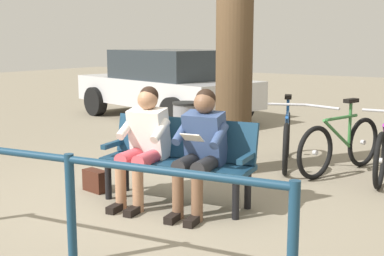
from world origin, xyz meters
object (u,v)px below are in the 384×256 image
(litter_bin, at_px, (186,133))
(bicycle_orange, at_px, (287,139))
(tree_trunk, at_px, (235,22))
(parked_car, at_px, (167,83))
(bench, at_px, (179,154))
(person_companion, at_px, (144,139))
(person_reading, at_px, (201,145))
(handbag, at_px, (95,181))
(bicycle_silver, at_px, (340,145))

(litter_bin, distance_m, bicycle_orange, 1.36)
(tree_trunk, distance_m, parked_car, 4.74)
(bench, relative_size, litter_bin, 1.95)
(person_companion, height_order, parked_car, parked_car)
(person_reading, bearing_deg, tree_trunk, -80.48)
(bicycle_orange, bearing_deg, person_companion, -36.63)
(person_reading, distance_m, parked_car, 6.05)
(person_reading, bearing_deg, parked_car, -58.52)
(handbag, distance_m, bicycle_silver, 3.08)
(person_reading, relative_size, tree_trunk, 0.32)
(person_companion, height_order, litter_bin, person_companion)
(parked_car, bearing_deg, person_reading, 143.69)
(person_companion, height_order, tree_trunk, tree_trunk)
(handbag, bearing_deg, litter_bin, -94.15)
(litter_bin, bearing_deg, person_reading, 128.30)
(litter_bin, height_order, bicycle_orange, bicycle_orange)
(person_companion, relative_size, litter_bin, 1.42)
(tree_trunk, relative_size, parked_car, 0.84)
(bench, distance_m, bicycle_silver, 2.34)
(bench, relative_size, parked_car, 0.37)
(bench, distance_m, tree_trunk, 1.97)
(handbag, height_order, tree_trunk, tree_trunk)
(person_reading, relative_size, bicycle_orange, 0.76)
(tree_trunk, relative_size, bicycle_orange, 2.38)
(handbag, relative_size, tree_trunk, 0.08)
(person_reading, height_order, litter_bin, person_reading)
(litter_bin, bearing_deg, handbag, 85.85)
(bicycle_silver, height_order, bicycle_orange, same)
(person_companion, distance_m, litter_bin, 1.74)
(handbag, relative_size, bicycle_silver, 0.19)
(tree_trunk, bearing_deg, litter_bin, -0.87)
(bench, height_order, person_companion, person_companion)
(handbag, xyz_separation_m, parked_car, (2.50, -4.78, 0.65))
(litter_bin, height_order, parked_car, parked_car)
(handbag, bearing_deg, person_reading, -175.72)
(person_reading, bearing_deg, bicycle_orange, -97.22)
(bench, xyz_separation_m, person_companion, (0.30, 0.21, 0.16))
(person_companion, relative_size, parked_car, 0.27)
(litter_bin, bearing_deg, person_companion, 109.60)
(person_companion, height_order, handbag, person_companion)
(handbag, xyz_separation_m, litter_bin, (-0.12, -1.63, 0.30))
(bench, bearing_deg, bicycle_silver, -124.10)
(bench, xyz_separation_m, bicycle_silver, (-1.03, -2.09, -0.15))
(person_companion, bearing_deg, bench, -153.09)
(handbag, bearing_deg, parked_car, -62.33)
(parked_car, bearing_deg, litter_bin, 144.19)
(handbag, distance_m, litter_bin, 1.67)
(person_reading, distance_m, bicycle_silver, 2.34)
(bicycle_silver, xyz_separation_m, bicycle_orange, (0.72, 0.03, 0.00))
(litter_bin, relative_size, parked_car, 0.19)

